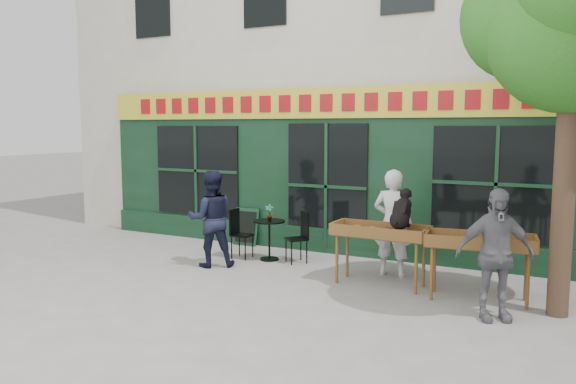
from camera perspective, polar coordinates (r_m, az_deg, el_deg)
name	(u,v)px	position (r m, az deg, el deg)	size (l,w,h in m)	color
ground	(270,280)	(9.43, -1.87, -8.95)	(80.00, 80.00, 0.00)	slate
building	(387,28)	(14.78, 10.02, 16.06)	(14.00, 7.26, 10.00)	beige
book_cart_center	(380,235)	(9.08, 9.35, -4.32)	(1.51, 0.64, 0.99)	brown
dog	(402,208)	(8.85, 11.46, -1.57)	(0.34, 0.60, 0.60)	black
woman	(393,223)	(9.67, 10.58, -3.11)	(0.67, 0.44, 1.83)	silver
book_cart_right	(480,245)	(8.64, 18.92, -5.15)	(1.57, 0.82, 0.99)	brown
man_right	(495,254)	(7.86, 20.25, -5.96)	(1.03, 0.43, 1.75)	#5E5E63
bistro_table	(269,232)	(10.70, -1.91, -4.08)	(0.60, 0.60, 0.76)	black
bistro_chair_left	(238,229)	(10.94, -5.10, -3.79)	(0.38, 0.38, 0.95)	black
bistro_chair_right	(301,233)	(10.52, 1.30, -4.19)	(0.51, 0.51, 0.95)	black
potted_plant	(269,212)	(10.64, -1.92, -2.09)	(0.16, 0.11, 0.31)	gray
man_left	(211,219)	(10.27, -7.81, -2.72)	(0.85, 0.66, 1.75)	black
chalkboard	(246,227)	(12.09, -4.30, -3.54)	(0.56, 0.20, 0.79)	black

